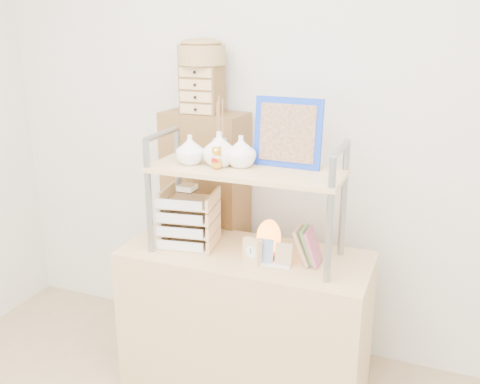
# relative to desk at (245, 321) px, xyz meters

# --- Properties ---
(room_shell) EXTENTS (3.42, 3.41, 2.61)m
(room_shell) POSITION_rel_desk_xyz_m (0.00, -0.81, 1.32)
(room_shell) COLOR silver
(room_shell) RESTS_ON ground
(desk) EXTENTS (1.20, 0.50, 0.75)m
(desk) POSITION_rel_desk_xyz_m (0.00, 0.00, 0.00)
(desk) COLOR tan
(desk) RESTS_ON ground
(cabinet) EXTENTS (0.47, 0.27, 1.35)m
(cabinet) POSITION_rel_desk_xyz_m (-0.38, 0.37, 0.30)
(cabinet) COLOR brown
(cabinet) RESTS_ON ground
(hutch) EXTENTS (0.90, 0.34, 0.74)m
(hutch) POSITION_rel_desk_xyz_m (-0.03, 0.01, 0.82)
(hutch) COLOR gray
(hutch) RESTS_ON desk
(letter_tray) EXTENTS (0.29, 0.28, 0.31)m
(letter_tray) POSITION_rel_desk_xyz_m (-0.30, -0.00, 0.50)
(letter_tray) COLOR tan
(letter_tray) RESTS_ON desk
(salt_lamp) EXTENTS (0.12, 0.11, 0.19)m
(salt_lamp) POSITION_rel_desk_xyz_m (0.12, 0.00, 0.47)
(salt_lamp) COLOR brown
(salt_lamp) RESTS_ON desk
(desk_clock) EXTENTS (0.09, 0.06, 0.12)m
(desk_clock) POSITION_rel_desk_xyz_m (0.07, -0.10, 0.44)
(desk_clock) COLOR tan
(desk_clock) RESTS_ON desk
(postcard_stand) EXTENTS (0.17, 0.06, 0.12)m
(postcard_stand) POSITION_rel_desk_xyz_m (0.17, -0.08, 0.41)
(postcard_stand) COLOR white
(postcard_stand) RESTS_ON desk
(drawer_chest) EXTENTS (0.20, 0.16, 0.25)m
(drawer_chest) POSITION_rel_desk_xyz_m (-0.38, 0.35, 1.10)
(drawer_chest) COLOR brown
(drawer_chest) RESTS_ON cabinet
(woven_basket) EXTENTS (0.25, 0.25, 0.10)m
(woven_basket) POSITION_rel_desk_xyz_m (-0.38, 0.35, 1.28)
(woven_basket) COLOR olive
(woven_basket) RESTS_ON drawer_chest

